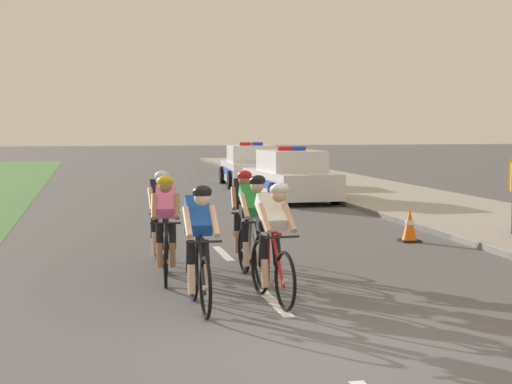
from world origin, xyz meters
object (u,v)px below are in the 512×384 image
Objects in this scene: cyclist_third at (166,227)px; police_car_second at (251,167)px; cyclist_fourth at (253,226)px; cyclist_fifth at (161,217)px; traffic_cone_near at (410,226)px; cyclist_second at (273,241)px; cyclist_lead at (199,245)px; police_car_nearest at (290,178)px; cyclist_sixth at (243,216)px.

police_car_second is (4.71, 17.65, -0.11)m from cyclist_third.
cyclist_fifth is (-1.20, 1.35, 0.00)m from cyclist_fourth.
cyclist_fourth is 2.69× the size of traffic_cone_near.
cyclist_second is at bearing -91.96° from cyclist_fourth.
cyclist_second is (0.95, 0.21, 0.00)m from cyclist_lead.
traffic_cone_near is at bearing 40.69° from cyclist_fourth.
police_car_nearest is (4.71, 11.66, -0.11)m from cyclist_third.
police_car_nearest is at bearing 91.31° from traffic_cone_near.
cyclist_sixth is 2.69× the size of traffic_cone_near.
police_car_second reaches higher than cyclist_fifth.
police_car_nearest is 5.99m from police_car_second.
cyclist_fifth is 0.38× the size of police_car_second.
cyclist_sixth is 11.14m from police_car_nearest.
police_car_nearest and police_car_second have the same top height.
police_car_second is (4.48, 19.52, -0.11)m from cyclist_lead.
police_car_second is at bearing 78.94° from cyclist_fourth.
cyclist_third is at bearing 96.96° from cyclist_lead.
cyclist_third is (-1.18, 1.66, 0.00)m from cyclist_second.
cyclist_fourth is at bearing 88.04° from cyclist_second.
police_car_second reaches higher than cyclist_third.
police_car_nearest is at bearing 75.15° from cyclist_second.
cyclist_third reaches higher than traffic_cone_near.
traffic_cone_near is (4.88, 1.81, -0.48)m from cyclist_fifth.
police_car_second is (3.53, 19.31, -0.11)m from cyclist_second.
cyclist_fifth is at bearing 88.67° from cyclist_third.
cyclist_fourth is 1.00× the size of cyclist_sixth.
cyclist_third is at bearing 125.29° from cyclist_second.
cyclist_third is at bearing -112.00° from police_car_nearest.
cyclist_third is 5.78m from traffic_cone_near.
police_car_second reaches higher than traffic_cone_near.
traffic_cone_near is (0.20, -14.62, -0.37)m from police_car_second.
police_car_nearest reaches higher than cyclist_third.
cyclist_sixth reaches higher than traffic_cone_near.
cyclist_sixth is at bearing 87.11° from cyclist_second.
cyclist_fourth and cyclist_fifth have the same top height.
cyclist_second and cyclist_fourth have the same top height.
cyclist_fifth is (-0.20, 3.08, 0.00)m from cyclist_lead.
cyclist_third and cyclist_fourth have the same top height.
cyclist_second is at bearing -104.85° from police_car_nearest.
cyclist_lead and cyclist_third have the same top height.
cyclist_lead is 20.03m from police_car_second.
cyclist_lead and cyclist_fifth have the same top height.
cyclist_third is at bearing -141.33° from cyclist_sixth.
cyclist_sixth is 0.38× the size of police_car_nearest.
police_car_nearest is 7.04× the size of traffic_cone_near.
cyclist_third is 1.68m from cyclist_sixth.
cyclist_lead is 0.38× the size of police_car_nearest.
police_car_nearest is 1.00× the size of police_car_second.
cyclist_fifth is 11.45m from police_car_nearest.
cyclist_sixth is 4.13m from traffic_cone_near.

